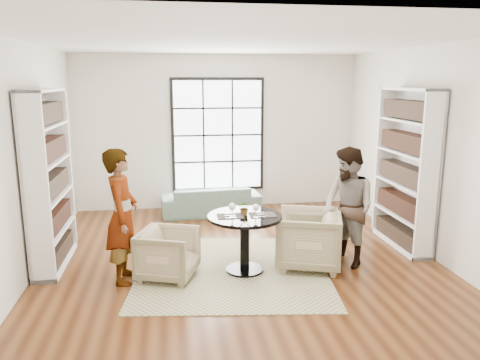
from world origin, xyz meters
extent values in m
plane|color=brown|center=(0.00, 0.00, 0.00)|extent=(6.00, 6.00, 0.00)
plane|color=silver|center=(0.00, 3.00, 1.50)|extent=(5.50, 0.00, 5.50)
plane|color=silver|center=(-2.75, 0.00, 1.50)|extent=(0.00, 6.00, 6.00)
plane|color=silver|center=(2.75, 0.00, 1.50)|extent=(0.00, 6.00, 6.00)
plane|color=silver|center=(0.00, -3.00, 1.50)|extent=(5.50, 0.00, 5.50)
plane|color=white|center=(0.00, 0.00, 3.00)|extent=(6.00, 6.00, 0.00)
cube|color=black|center=(0.00, 2.98, 1.45)|extent=(1.82, 0.06, 2.22)
cube|color=white|center=(0.00, 2.94, 1.45)|extent=(1.70, 0.02, 2.10)
cube|color=#B4AF87|center=(-0.15, -0.30, 0.01)|extent=(2.81, 2.81, 0.01)
cylinder|color=black|center=(0.00, -0.36, 0.02)|extent=(0.50, 0.50, 0.04)
cylinder|color=black|center=(0.00, -0.36, 0.38)|extent=(0.13, 0.13, 0.70)
cylinder|color=black|center=(0.00, -0.36, 0.76)|extent=(0.98, 0.98, 0.04)
imported|color=gray|center=(-0.20, 2.45, 0.27)|extent=(1.90, 0.85, 0.54)
imported|color=tan|center=(-1.00, -0.41, 0.32)|extent=(0.90, 0.89, 0.65)
imported|color=tan|center=(0.88, -0.31, 0.39)|extent=(1.08, 1.06, 0.78)
imported|color=gray|center=(-1.55, -0.41, 0.85)|extent=(0.45, 0.65, 1.70)
imported|color=gray|center=(1.43, -0.31, 0.82)|extent=(0.84, 0.95, 1.64)
cube|color=black|center=(-0.19, -0.38, 0.78)|extent=(0.34, 0.26, 0.01)
cube|color=black|center=(0.23, -0.39, 0.78)|extent=(0.34, 0.26, 0.01)
cylinder|color=silver|center=(-0.18, -0.45, 0.79)|extent=(0.07, 0.07, 0.01)
cylinder|color=silver|center=(-0.18, -0.45, 0.84)|extent=(0.01, 0.01, 0.11)
sphere|color=maroon|center=(-0.18, -0.45, 0.93)|extent=(0.09, 0.09, 0.09)
ellipsoid|color=white|center=(-0.18, -0.45, 0.93)|extent=(0.09, 0.09, 0.10)
cylinder|color=silver|center=(0.12, -0.50, 0.79)|extent=(0.07, 0.07, 0.01)
cylinder|color=silver|center=(0.12, -0.50, 0.84)|extent=(0.01, 0.01, 0.11)
sphere|color=maroon|center=(0.12, -0.50, 0.92)|extent=(0.08, 0.08, 0.08)
ellipsoid|color=white|center=(0.12, -0.50, 0.92)|extent=(0.08, 0.08, 0.09)
imported|color=gray|center=(0.01, -0.34, 0.88)|extent=(0.20, 0.18, 0.19)
camera|label=1|loc=(-0.93, -6.16, 2.52)|focal=35.00mm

